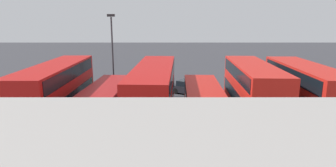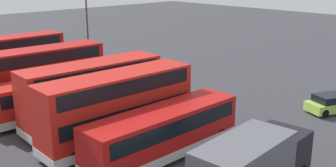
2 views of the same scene
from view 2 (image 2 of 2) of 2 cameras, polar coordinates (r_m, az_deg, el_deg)
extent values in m
plane|color=#38383D|center=(37.91, -1.06, -0.58)|extent=(140.00, 140.00, 0.00)
cube|color=#B71411|center=(23.78, -0.63, -6.67)|extent=(2.62, 10.26, 2.60)
cube|color=silver|center=(24.20, -0.62, -8.91)|extent=(2.66, 10.30, 0.55)
cube|color=black|center=(23.56, -0.63, -5.33)|extent=(2.67, 9.46, 0.90)
cube|color=black|center=(27.14, 7.30, -2.54)|extent=(2.25, 0.07, 1.10)
cylinder|color=black|center=(27.39, 3.45, -6.05)|extent=(0.31, 1.10, 1.10)
cylinder|color=black|center=(26.04, 7.12, -7.35)|extent=(0.31, 1.10, 1.10)
cylinder|color=black|center=(22.94, -9.49, -10.83)|extent=(0.31, 1.10, 1.10)
cube|color=red|center=(25.58, -7.00, -3.22)|extent=(2.81, 10.29, 4.20)
cube|color=silver|center=(26.23, -6.87, -6.99)|extent=(2.85, 10.34, 0.55)
cube|color=black|center=(25.64, -6.99, -3.64)|extent=(2.85, 9.50, 0.90)
cube|color=black|center=(25.13, -7.12, 0.01)|extent=(2.85, 9.50, 0.90)
cube|color=black|center=(28.74, 1.40, -1.35)|extent=(2.25, 0.12, 1.10)
cylinder|color=black|center=(29.19, -2.19, -4.61)|extent=(0.33, 1.11, 1.10)
cylinder|color=black|center=(27.61, 0.83, -5.83)|extent=(0.33, 1.11, 1.10)
cylinder|color=black|center=(25.44, -15.26, -8.41)|extent=(0.33, 1.11, 1.10)
cylinder|color=black|center=(23.61, -12.71, -10.20)|extent=(0.33, 1.11, 1.10)
cube|color=red|center=(28.70, -10.44, -1.22)|extent=(3.03, 10.17, 4.20)
cube|color=silver|center=(29.29, -10.27, -4.64)|extent=(3.08, 10.21, 0.55)
cube|color=black|center=(28.76, -10.42, -1.60)|extent=(3.06, 9.38, 0.90)
cube|color=black|center=(28.30, -10.60, 1.68)|extent=(3.06, 9.38, 0.90)
cube|color=black|center=(31.49, -2.50, 0.20)|extent=(2.25, 0.17, 1.10)
cylinder|color=black|center=(32.04, -5.72, -2.77)|extent=(0.35, 1.11, 1.10)
cylinder|color=black|center=(30.32, -3.26, -3.82)|extent=(0.35, 1.11, 1.10)
cylinder|color=black|center=(28.77, -17.66, -5.70)|extent=(0.35, 1.11, 1.10)
cylinder|color=black|center=(26.85, -15.71, -7.12)|extent=(0.35, 1.11, 1.10)
cube|color=red|center=(31.58, -15.06, -1.44)|extent=(2.91, 10.25, 2.60)
cube|color=silver|center=(31.89, -14.92, -3.20)|extent=(2.95, 10.29, 0.55)
cube|color=black|center=(31.41, -15.13, -0.40)|extent=(2.94, 9.45, 0.90)
cube|color=black|center=(33.87, -7.42, 1.21)|extent=(2.25, 0.14, 1.10)
cylinder|color=black|center=(34.52, -10.34, -1.57)|extent=(0.34, 1.11, 1.10)
cylinder|color=black|center=(32.70, -8.27, -2.47)|extent=(0.34, 1.11, 1.10)
cylinder|color=black|center=(31.59, -21.81, -4.17)|extent=(0.34, 1.11, 1.10)
cylinder|color=black|center=(29.58, -20.28, -5.35)|extent=(0.34, 1.11, 1.10)
cube|color=#B71411|center=(34.39, -18.19, 1.10)|extent=(3.08, 11.58, 4.20)
cube|color=silver|center=(34.88, -17.94, -1.80)|extent=(3.12, 11.62, 0.55)
cube|color=black|center=(34.44, -18.17, 0.78)|extent=(3.10, 10.79, 0.90)
cube|color=black|center=(34.05, -18.41, 3.54)|extent=(3.10, 10.79, 0.90)
cube|color=black|center=(36.94, -9.95, 2.35)|extent=(2.25, 0.16, 1.10)
cylinder|color=black|center=(37.64, -12.58, -0.22)|extent=(0.35, 1.11, 1.10)
cylinder|color=black|center=(35.75, -10.84, -0.98)|extent=(0.35, 1.11, 1.10)
cube|color=#A51919|center=(37.82, -20.49, 0.94)|extent=(3.01, 10.41, 2.60)
cube|color=silver|center=(38.08, -20.34, -0.55)|extent=(3.05, 10.45, 0.55)
cube|color=black|center=(37.68, -20.58, 1.82)|extent=(3.03, 9.62, 0.90)
cube|color=black|center=(39.70, -13.61, 3.08)|extent=(2.25, 0.16, 1.10)
cylinder|color=black|center=(40.47, -15.98, 0.68)|extent=(0.35, 1.11, 1.10)
cylinder|color=black|center=(38.51, -14.54, 0.01)|extent=(0.35, 1.11, 1.10)
cube|color=#B71411|center=(41.03, -21.73, 3.09)|extent=(2.62, 10.94, 4.20)
cube|color=silver|center=(41.44, -21.47, 0.63)|extent=(2.66, 10.98, 0.55)
cube|color=black|center=(41.07, -21.70, 2.82)|extent=(2.67, 10.14, 0.90)
cube|color=black|center=(40.75, -21.95, 5.14)|extent=(2.67, 10.14, 0.90)
cube|color=black|center=(43.36, -15.03, 4.06)|extent=(2.25, 0.07, 1.10)
cylinder|color=black|center=(44.06, -17.20, 1.80)|extent=(0.31, 1.10, 1.10)
cylinder|color=black|center=(42.11, -15.80, 1.28)|extent=(0.31, 1.10, 1.10)
cube|color=black|center=(22.73, 15.55, -8.84)|extent=(2.64, 2.18, 2.20)
cylinder|color=black|center=(23.61, 12.89, -10.35)|extent=(0.35, 1.02, 1.00)
cube|color=#A5D14C|center=(33.90, 21.87, -2.86)|extent=(3.15, 4.29, 0.70)
cube|color=black|center=(33.58, 21.73, -1.90)|extent=(2.41, 2.79, 0.55)
cylinder|color=black|center=(33.64, 19.23, -3.11)|extent=(0.45, 0.68, 0.64)
cylinder|color=black|center=(32.53, 21.03, -3.94)|extent=(0.45, 0.68, 0.64)
cube|color=black|center=(37.22, -2.05, -0.05)|extent=(4.40, 3.80, 0.70)
cube|color=black|center=(37.25, -2.10, 0.96)|extent=(2.96, 2.74, 0.55)
cylinder|color=black|center=(36.01, -0.49, -0.95)|extent=(0.65, 0.54, 0.64)
cylinder|color=black|center=(35.81, -3.02, -1.07)|extent=(0.65, 0.54, 0.64)
cylinder|color=black|center=(38.77, -1.15, 0.29)|extent=(0.65, 0.54, 0.64)
cylinder|color=black|center=(38.58, -3.50, 0.18)|extent=(0.65, 0.54, 0.64)
cylinder|color=#38383D|center=(41.59, -11.10, 6.23)|extent=(0.16, 0.16, 7.95)
cylinder|color=#197F33|center=(45.54, -4.15, 2.83)|extent=(0.60, 0.60, 0.95)
camera|label=1|loc=(29.93, -53.53, 3.45)|focal=30.27mm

